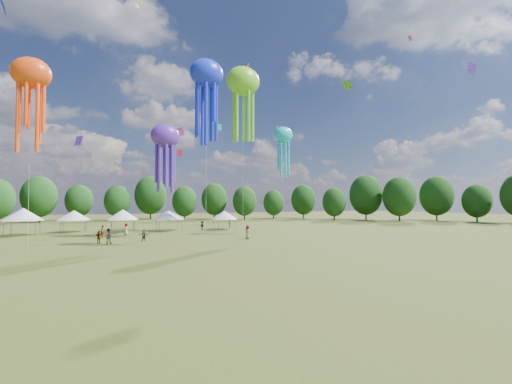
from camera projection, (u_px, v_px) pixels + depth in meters
name	position (u px, v px, depth m)	size (l,w,h in m)	color
ground	(343.00, 365.00, 10.70)	(300.00, 300.00, 0.00)	#384416
spectator_near	(108.00, 236.00, 41.54)	(0.94, 0.73, 1.93)	gray
spectators_far	(181.00, 229.00, 53.59)	(24.93, 22.83, 1.93)	gray
festival_tents	(119.00, 215.00, 58.30)	(37.90, 9.93, 4.32)	#47474C
show_kites	(175.00, 98.00, 48.27)	(46.08, 17.08, 29.00)	#FF460F
small_kites	(151.00, 34.00, 50.88)	(74.14, 59.71, 44.93)	#FF460F
treeline	(126.00, 196.00, 66.54)	(201.57, 95.24, 13.43)	#38281C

